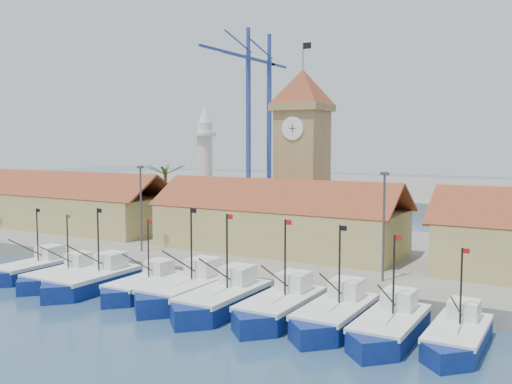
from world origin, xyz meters
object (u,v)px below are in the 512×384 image
Objects in this scene: minaret at (205,167)px; boat_5 at (220,302)px; boat_0 at (31,270)px; clock_tower at (302,151)px.

boat_5 is at bearing -53.08° from minaret.
boat_0 is at bearing 179.37° from boat_5.
clock_tower reaches higher than minaret.
boat_5 is (21.86, -0.24, 0.09)m from boat_0.
boat_5 is 0.64× the size of minaret.
clock_tower reaches higher than boat_5.
boat_5 reaches higher than boat_0.
clock_tower is at bearing 53.47° from boat_0.
minaret reaches higher than boat_0.
boat_0 is at bearing -126.53° from clock_tower.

